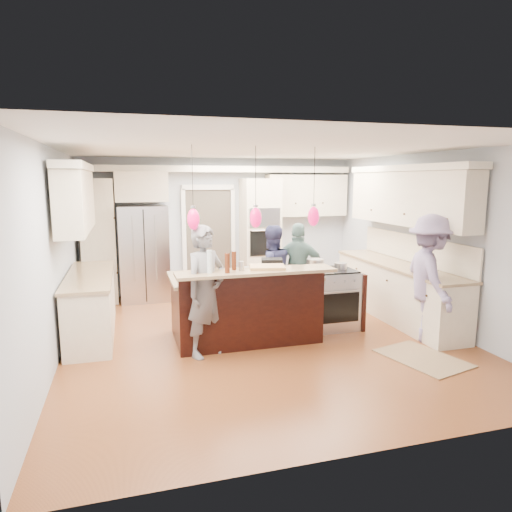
{
  "coord_description": "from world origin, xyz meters",
  "views": [
    {
      "loc": [
        -1.85,
        -6.12,
        2.29
      ],
      "look_at": [
        0.0,
        0.35,
        1.15
      ],
      "focal_mm": 32.0,
      "sensor_mm": 36.0,
      "label": 1
    }
  ],
  "objects_px": {
    "person_bar_end": "(206,291)",
    "person_far_left": "(271,272)",
    "refrigerator": "(144,253)",
    "island_range": "(331,299)",
    "kitchen_island": "(245,305)"
  },
  "relations": [
    {
      "from": "island_range",
      "to": "person_bar_end",
      "type": "distance_m",
      "value": 2.18
    },
    {
      "from": "person_far_left",
      "to": "person_bar_end",
      "type": "bearing_deg",
      "value": 41.17
    },
    {
      "from": "refrigerator",
      "to": "person_far_left",
      "type": "xyz_separation_m",
      "value": [
        1.95,
        -1.79,
        -0.12
      ]
    },
    {
      "from": "refrigerator",
      "to": "island_range",
      "type": "distance_m",
      "value": 3.71
    },
    {
      "from": "kitchen_island",
      "to": "refrigerator",
      "type": "bearing_deg",
      "value": 116.92
    },
    {
      "from": "person_bar_end",
      "to": "person_far_left",
      "type": "height_order",
      "value": "person_bar_end"
    },
    {
      "from": "kitchen_island",
      "to": "person_bar_end",
      "type": "bearing_deg",
      "value": -141.32
    },
    {
      "from": "island_range",
      "to": "person_bar_end",
      "type": "height_order",
      "value": "person_bar_end"
    },
    {
      "from": "refrigerator",
      "to": "person_bar_end",
      "type": "xyz_separation_m",
      "value": [
        0.65,
        -3.09,
        -0.04
      ]
    },
    {
      "from": "refrigerator",
      "to": "person_bar_end",
      "type": "height_order",
      "value": "refrigerator"
    },
    {
      "from": "island_range",
      "to": "kitchen_island",
      "type": "bearing_deg",
      "value": -176.95
    },
    {
      "from": "kitchen_island",
      "to": "island_range",
      "type": "distance_m",
      "value": 1.41
    },
    {
      "from": "refrigerator",
      "to": "kitchen_island",
      "type": "xyz_separation_m",
      "value": [
        1.3,
        -2.57,
        -0.41
      ]
    },
    {
      "from": "kitchen_island",
      "to": "person_bar_end",
      "type": "distance_m",
      "value": 0.92
    },
    {
      "from": "island_range",
      "to": "refrigerator",
      "type": "bearing_deg",
      "value": 137.41
    }
  ]
}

